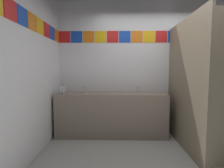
{
  "coord_description": "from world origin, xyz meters",
  "views": [
    {
      "loc": [
        -0.82,
        -2.25,
        1.32
      ],
      "look_at": [
        -0.89,
        0.81,
        1.06
      ],
      "focal_mm": 27.53,
      "sensor_mm": 36.0,
      "label": 1
    }
  ],
  "objects": [
    {
      "name": "vanity_counter",
      "position": [
        -0.91,
        1.13,
        0.43
      ],
      "size": [
        2.14,
        0.56,
        0.85
      ],
      "color": "gray",
      "rests_on": "ground_plane"
    },
    {
      "name": "faucet_left",
      "position": [
        -1.44,
        1.22,
        0.9
      ],
      "size": [
        0.04,
        0.1,
        0.14
      ],
      "color": "silver",
      "rests_on": "vanity_counter"
    },
    {
      "name": "wall_side",
      "position": [
        -2.07,
        0.0,
        1.38
      ],
      "size": [
        0.09,
        2.83,
        2.75
      ],
      "color": "silver",
      "rests_on": "ground_plane"
    },
    {
      "name": "toilet",
      "position": [
        0.77,
        1.0,
        0.3
      ],
      "size": [
        0.39,
        0.49,
        0.74
      ],
      "color": "white",
      "rests_on": "ground_plane"
    },
    {
      "name": "stall_divider",
      "position": [
        0.48,
        0.36,
        1.07
      ],
      "size": [
        0.92,
        1.57,
        2.15
      ],
      "color": "#726651",
      "rests_on": "ground_plane"
    },
    {
      "name": "faucet_right",
      "position": [
        -0.37,
        1.22,
        0.9
      ],
      "size": [
        0.04,
        0.1,
        0.14
      ],
      "color": "silver",
      "rests_on": "vanity_counter"
    },
    {
      "name": "soap_dispenser",
      "position": [
        -1.83,
        0.97,
        0.93
      ],
      "size": [
        0.09,
        0.09,
        0.16
      ],
      "color": "#B7BABF",
      "rests_on": "vanity_counter"
    },
    {
      "name": "ground_plane",
      "position": [
        0.0,
        0.0,
        0.0
      ],
      "size": [
        8.92,
        8.92,
        0.0
      ],
      "primitive_type": "plane",
      "color": "#9E9E99"
    },
    {
      "name": "wall_back",
      "position": [
        0.0,
        1.45,
        1.38
      ],
      "size": [
        4.05,
        0.09,
        2.75
      ],
      "color": "silver",
      "rests_on": "ground_plane"
    }
  ]
}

